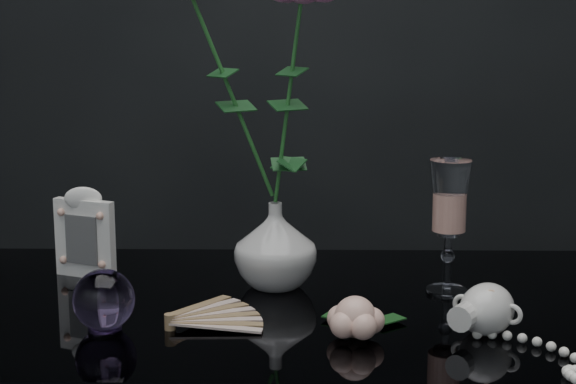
# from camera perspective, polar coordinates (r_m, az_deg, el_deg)

# --- Properties ---
(vase) EXTENTS (0.16, 0.16, 0.13)m
(vase) POSITION_cam_1_polar(r_m,az_deg,el_deg) (1.32, -0.82, -3.46)
(vase) COLOR silver
(vase) RESTS_ON table
(wine_glass) EXTENTS (0.07, 0.07, 0.20)m
(wine_glass) POSITION_cam_1_polar(r_m,az_deg,el_deg) (1.31, 10.35, -2.26)
(wine_glass) COLOR white
(wine_glass) RESTS_ON table
(picture_frame) EXTENTS (0.13, 0.12, 0.14)m
(picture_frame) POSITION_cam_1_polar(r_m,az_deg,el_deg) (1.41, -13.01, -2.55)
(picture_frame) COLOR white
(picture_frame) RESTS_ON table
(paperweight) EXTENTS (0.11, 0.11, 0.08)m
(paperweight) POSITION_cam_1_polar(r_m,az_deg,el_deg) (1.17, -11.82, -6.84)
(paperweight) COLOR #9171B8
(paperweight) RESTS_ON table
(paper_fan) EXTENTS (0.29, 0.26, 0.03)m
(paper_fan) POSITION_cam_1_polar(r_m,az_deg,el_deg) (1.17, -7.64, -8.22)
(paper_fan) COLOR beige
(paper_fan) RESTS_ON table
(loose_rose) EXTENTS (0.14, 0.18, 0.06)m
(loose_rose) POSITION_cam_1_polar(r_m,az_deg,el_deg) (1.13, 4.36, -8.10)
(loose_rose) COLOR #FDB9A3
(loose_rose) RESTS_ON table
(pearl_jar) EXTENTS (0.33, 0.33, 0.07)m
(pearl_jar) POSITION_cam_1_polar(r_m,az_deg,el_deg) (1.17, 12.74, -7.26)
(pearl_jar) COLOR silver
(pearl_jar) RESTS_ON table
(roses) EXTENTS (0.24, 0.12, 0.41)m
(roses) POSITION_cam_1_polar(r_m,az_deg,el_deg) (1.28, -1.83, 8.07)
(roses) COLOR #FFCCA6
(roses) RESTS_ON vase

